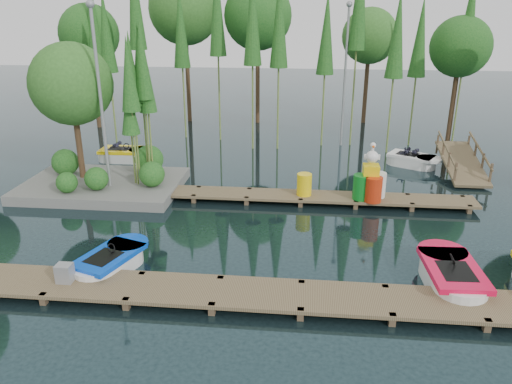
# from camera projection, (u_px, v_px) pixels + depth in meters

# --- Properties ---
(ground_plane) EXTENTS (90.00, 90.00, 0.00)m
(ground_plane) POSITION_uv_depth(u_px,v_px,m) (240.00, 227.00, 16.95)
(ground_plane) COLOR #1E3438
(near_dock) EXTENTS (18.00, 1.50, 0.50)m
(near_dock) POSITION_uv_depth(u_px,v_px,m) (216.00, 292.00, 12.68)
(near_dock) COLOR brown
(near_dock) RESTS_ON ground
(far_dock) EXTENTS (15.00, 1.20, 0.50)m
(far_dock) POSITION_uv_depth(u_px,v_px,m) (274.00, 195.00, 19.10)
(far_dock) COLOR brown
(far_dock) RESTS_ON ground
(island) EXTENTS (6.20, 4.20, 6.75)m
(island) POSITION_uv_depth(u_px,v_px,m) (91.00, 111.00, 19.49)
(island) COLOR slate
(island) RESTS_ON ground
(tree_screen) EXTENTS (34.42, 18.53, 10.31)m
(tree_screen) POSITION_uv_depth(u_px,v_px,m) (226.00, 25.00, 24.85)
(tree_screen) COLOR #452F1D
(tree_screen) RESTS_ON ground
(lamp_island) EXTENTS (0.30, 0.30, 7.25)m
(lamp_island) POSITION_uv_depth(u_px,v_px,m) (99.00, 87.00, 18.30)
(lamp_island) COLOR gray
(lamp_island) RESTS_ON ground
(lamp_rear) EXTENTS (0.30, 0.30, 7.25)m
(lamp_rear) POSITION_uv_depth(u_px,v_px,m) (346.00, 64.00, 25.30)
(lamp_rear) COLOR gray
(lamp_rear) RESTS_ON ground
(ramp) EXTENTS (1.50, 3.94, 1.49)m
(ramp) POSITION_uv_depth(u_px,v_px,m) (462.00, 162.00, 21.93)
(ramp) COLOR brown
(ramp) RESTS_ON ground
(boat_blue) EXTENTS (1.96, 2.85, 0.88)m
(boat_blue) POSITION_uv_depth(u_px,v_px,m) (111.00, 263.00, 14.08)
(boat_blue) COLOR white
(boat_blue) RESTS_ON ground
(boat_red) EXTENTS (1.48, 3.05, 1.01)m
(boat_red) POSITION_uv_depth(u_px,v_px,m) (451.00, 277.00, 13.27)
(boat_red) COLOR white
(boat_red) RESTS_ON ground
(boat_yellow_far) EXTENTS (2.81, 1.30, 1.40)m
(boat_yellow_far) POSITION_uv_depth(u_px,v_px,m) (125.00, 155.00, 24.06)
(boat_yellow_far) COLOR white
(boat_yellow_far) RESTS_ON ground
(boat_white_far) EXTENTS (2.81, 2.28, 1.22)m
(boat_white_far) POSITION_uv_depth(u_px,v_px,m) (412.00, 160.00, 23.25)
(boat_white_far) COLOR white
(boat_white_far) RESTS_ON ground
(utility_cabinet) EXTENTS (0.41, 0.34, 0.50)m
(utility_cabinet) POSITION_uv_depth(u_px,v_px,m) (65.00, 273.00, 12.95)
(utility_cabinet) COLOR gray
(utility_cabinet) RESTS_ON near_dock
(yellow_barrel) EXTENTS (0.56, 0.56, 0.84)m
(yellow_barrel) POSITION_uv_depth(u_px,v_px,m) (304.00, 184.00, 18.82)
(yellow_barrel) COLOR yellow
(yellow_barrel) RESTS_ON far_dock
(drum_cluster) EXTENTS (1.24, 1.14, 2.15)m
(drum_cluster) POSITION_uv_depth(u_px,v_px,m) (371.00, 183.00, 18.36)
(drum_cluster) COLOR #0D781E
(drum_cluster) RESTS_ON far_dock
(seagull_post) EXTENTS (0.54, 0.29, 0.87)m
(seagull_post) POSITION_uv_depth(u_px,v_px,m) (364.00, 182.00, 18.55)
(seagull_post) COLOR gray
(seagull_post) RESTS_ON far_dock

